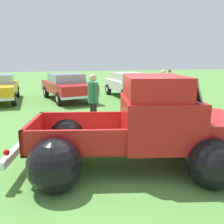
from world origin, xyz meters
name	(u,v)px	position (x,y,z in m)	size (l,w,h in m)	color
ground_plane	(126,165)	(0.00, 0.00, 0.00)	(80.00, 80.00, 0.00)	#548C3D
vintage_pickup_truck	(145,131)	(0.38, -0.09, 0.76)	(4.94, 3.57, 1.96)	black
show_car_1	(67,86)	(-0.35, 8.87, 0.79)	(2.77, 4.75, 1.43)	black
show_car_2	(128,84)	(3.27, 8.89, 0.78)	(2.08, 4.36, 1.43)	black
spectator_0	(93,98)	(-0.11, 2.92, 1.02)	(0.40, 0.54, 1.78)	black
spectator_1	(163,85)	(3.99, 5.99, 0.99)	(0.42, 0.53, 1.73)	navy
spectator_2	(169,81)	(5.88, 8.75, 0.91)	(0.36, 0.54, 1.61)	navy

